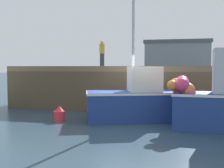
# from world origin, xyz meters

# --- Properties ---
(ground) EXTENTS (120.00, 160.00, 0.10)m
(ground) POSITION_xyz_m (0.00, 0.00, -0.05)
(ground) COLOR #283D4C
(pier) EXTENTS (14.77, 8.75, 2.10)m
(pier) POSITION_xyz_m (1.03, 5.41, 1.76)
(pier) COLOR brown
(pier) RESTS_ON ground
(fishing_boat_near_right) EXTENTS (3.85, 2.58, 5.23)m
(fishing_boat_near_right) POSITION_xyz_m (0.21, 0.16, 0.78)
(fishing_boat_near_right) COLOR navy
(fishing_boat_near_right) RESTS_ON ground
(fishing_boat_mid) EXTENTS (3.38, 1.53, 2.64)m
(fishing_boat_mid) POSITION_xyz_m (3.20, -0.90, 1.02)
(fishing_boat_mid) COLOR navy
(fishing_boat_mid) RESTS_ON ground
(dockworker) EXTENTS (0.34, 0.34, 1.68)m
(dockworker) POSITION_xyz_m (-2.89, 7.08, 2.94)
(dockworker) COLOR #2D3342
(dockworker) RESTS_ON pier
(warehouse) EXTENTS (9.44, 5.16, 5.94)m
(warehouse) POSITION_xyz_m (2.19, 31.58, 2.99)
(warehouse) COLOR gray
(warehouse) RESTS_ON ground
(mooring_buoy_foreground) EXTENTS (0.41, 0.41, 0.59)m
(mooring_buoy_foreground) POSITION_xyz_m (-2.56, -0.61, 0.27)
(mooring_buoy_foreground) COLOR red
(mooring_buoy_foreground) RESTS_ON ground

